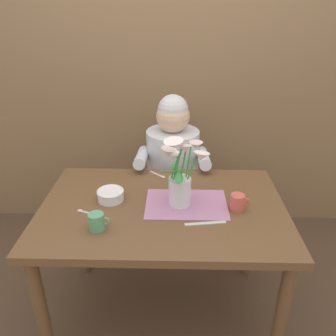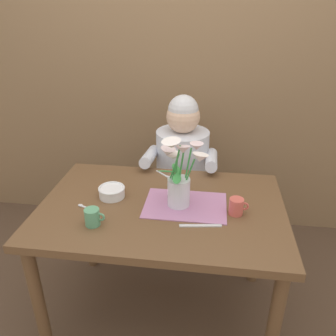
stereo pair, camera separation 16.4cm
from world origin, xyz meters
name	(u,v)px [view 2 (the right image)]	position (x,y,z in m)	size (l,w,h in m)	color
ground_plane	(163,312)	(0.00, 0.00, 0.00)	(6.00, 6.00, 0.00)	#4C3828
wood_panel_backdrop	(184,63)	(0.00, 1.05, 1.25)	(4.00, 0.10, 2.50)	brown
dining_table	(162,221)	(0.00, 0.00, 0.64)	(1.20, 0.80, 0.74)	brown
seated_person	(182,179)	(0.04, 0.62, 0.56)	(0.45, 0.47, 1.14)	#4C4C56
striped_placemat	(185,205)	(0.12, 0.01, 0.74)	(0.40, 0.28, 0.01)	#B275A3
flower_vase	(180,176)	(0.09, 0.01, 0.90)	(0.26, 0.22, 0.36)	silver
ceramic_bowl	(112,192)	(-0.26, 0.04, 0.77)	(0.14, 0.14, 0.06)	white
dinner_knife	(200,226)	(0.20, -0.15, 0.74)	(0.19, 0.02, 0.01)	silver
coffee_cup	(237,206)	(0.36, -0.03, 0.78)	(0.09, 0.07, 0.08)	#CC564C
ceramic_mug	(93,217)	(-0.28, -0.20, 0.78)	(0.09, 0.07, 0.08)	#569970
spoon_0	(165,175)	(-0.03, 0.31, 0.74)	(0.10, 0.09, 0.01)	silver
spoon_1	(85,207)	(-0.37, -0.07, 0.74)	(0.12, 0.06, 0.01)	silver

